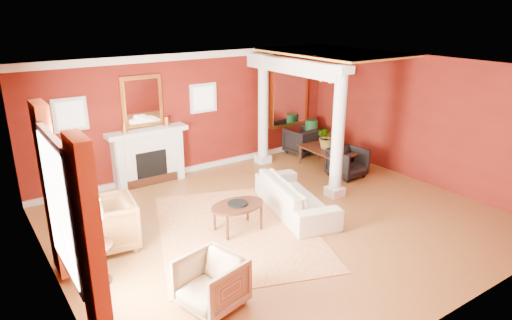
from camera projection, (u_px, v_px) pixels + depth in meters
ground at (281, 221)px, 8.78m from camera, size 8.00×8.00×0.00m
room_shell at (283, 119)px, 8.13m from camera, size 8.04×7.04×2.92m
fireplace at (149, 156)px, 10.47m from camera, size 1.85×0.42×1.29m
overmantel_mirror at (142, 101)px, 10.17m from camera, size 0.95×0.07×1.15m
flank_window_left at (70, 115)px, 9.38m from camera, size 0.70×0.07×0.70m
flank_window_right at (203, 98)px, 11.04m from camera, size 0.70×0.07×0.70m
left_window at (67, 215)px, 5.77m from camera, size 0.21×2.55×2.60m
column_front at (338, 133)px, 9.47m from camera, size 0.36×0.36×2.80m
column_back at (263, 109)px, 11.57m from camera, size 0.36×0.36×2.80m
header_beam at (291, 66)px, 10.33m from camera, size 0.30×3.20×0.32m
amber_ceiling at (334, 53)px, 10.75m from camera, size 2.30×3.40×0.04m
dining_mirror at (289, 96)px, 12.53m from camera, size 1.30×0.07×1.70m
chandelier at (332, 79)px, 11.01m from camera, size 0.60×0.62×0.75m
crown_trim at (192, 56)px, 10.57m from camera, size 8.00×0.08×0.16m
base_trim at (197, 168)px, 11.46m from camera, size 8.00×0.08×0.12m
rug at (237, 230)px, 8.41m from camera, size 3.87×4.43×0.01m
sofa at (296, 191)px, 9.04m from camera, size 1.23×2.38×0.89m
armchair_leopard at (106, 222)px, 7.66m from camera, size 1.00×1.05×0.97m
armchair_stripe at (211, 280)px, 6.18m from camera, size 0.90×0.93×0.80m
coffee_table at (238, 207)px, 8.26m from camera, size 1.03×1.03×0.52m
coffee_book at (234, 199)px, 8.25m from camera, size 0.14×0.05×0.20m
side_table at (92, 230)px, 6.56m from camera, size 0.53×0.53×1.32m
dining_table at (328, 153)px, 11.45m from camera, size 0.59×1.49×0.81m
dining_chair_near at (347, 161)px, 10.91m from camera, size 0.79×0.74×0.78m
dining_chair_far at (302, 140)px, 12.61m from camera, size 0.85×0.80×0.80m
green_urn at (311, 139)px, 12.80m from camera, size 0.39×0.39×0.93m
potted_plant at (328, 128)px, 11.30m from camera, size 0.73×0.76×0.47m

